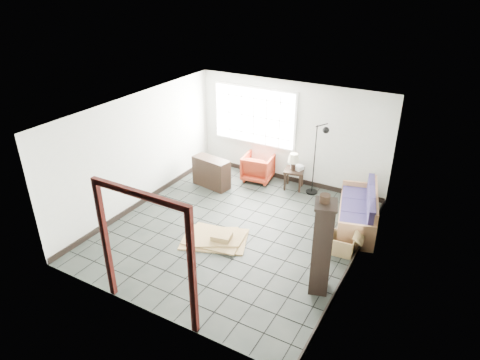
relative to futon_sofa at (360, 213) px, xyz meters
The scene contains 15 objects.
ground 2.68m from the futon_sofa, 146.21° to the right, with size 5.50×5.50×0.00m, color black.
room_shell 2.98m from the futon_sofa, 146.72° to the right, with size 5.02×5.52×2.61m.
window_panel 3.67m from the futon_sofa, 159.13° to the left, with size 2.32×0.08×1.52m.
doorway_trim 4.85m from the futon_sofa, 117.86° to the right, with size 1.80×0.08×2.20m.
futon_sofa is the anchor object (origin of this frame).
armchair 3.05m from the futon_sofa, 162.42° to the left, with size 0.73×0.69×0.76m, color #9B2D16.
side_table 2.13m from the futon_sofa, 154.26° to the left, with size 0.55×0.55×0.51m.
table_lamp 2.17m from the futon_sofa, 155.62° to the left, with size 0.35×0.35×0.44m.
projector 2.13m from the futon_sofa, 151.91° to the left, with size 0.33×0.29×0.10m.
floor_lamp 1.70m from the futon_sofa, 146.46° to the left, with size 0.49×0.37×1.87m.
console_shelf 3.76m from the futon_sofa, behind, with size 1.02×0.52×0.76m.
tall_shelf 2.41m from the futon_sofa, 91.43° to the right, with size 0.48×0.54×1.69m.
pot 2.73m from the futon_sofa, 92.41° to the right, with size 0.19×0.19×0.13m.
open_box 1.11m from the futon_sofa, 93.02° to the right, with size 0.89×0.49×0.48m.
cardboard_pile 3.12m from the futon_sofa, 140.10° to the right, with size 1.54×1.32×0.19m.
Camera 1 is at (3.83, -6.59, 5.01)m, focal length 32.00 mm.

